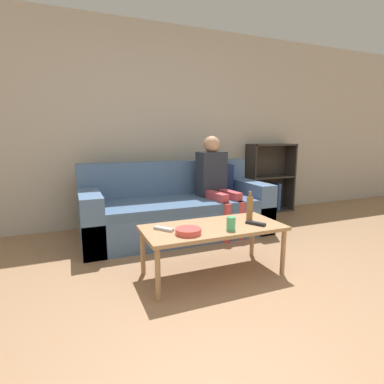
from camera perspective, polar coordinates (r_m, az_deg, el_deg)
ground_plane at (r=1.94m, az=15.95°, el=-26.65°), size 22.00×22.00×0.00m
wall_back at (r=4.12m, az=-8.41°, el=12.28°), size 12.00×0.06×2.60m
couch at (r=3.61m, az=-2.93°, el=-3.55°), size 2.18×0.91×0.86m
bookshelf at (r=4.84m, az=14.04°, el=1.20°), size 0.76×0.28×1.05m
coffee_table at (r=2.52m, az=4.02°, el=-7.37°), size 1.17×0.54×0.43m
person_adult at (r=3.63m, az=4.44°, el=2.73°), size 0.38×0.65×1.17m
cup_near at (r=2.40m, az=7.43°, el=-6.00°), size 0.07×0.07×0.11m
tv_remote_0 at (r=2.41m, az=-5.40°, el=-7.01°), size 0.14×0.16×0.02m
tv_remote_1 at (r=2.60m, az=12.02°, el=-5.88°), size 0.13×0.17×0.02m
snack_bowl at (r=2.30m, az=-0.70°, el=-7.49°), size 0.20×0.20×0.05m
bottle at (r=2.72m, az=10.92°, el=-2.95°), size 0.06×0.06×0.26m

